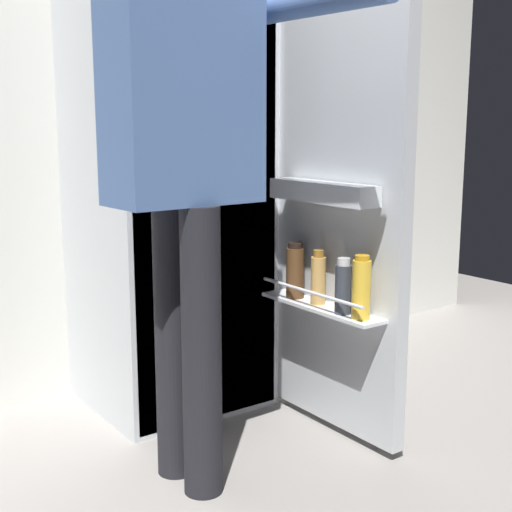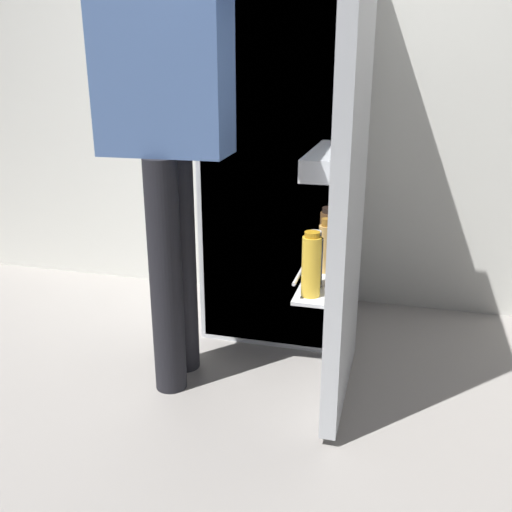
# 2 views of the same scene
# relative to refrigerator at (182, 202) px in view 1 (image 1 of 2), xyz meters

# --- Properties ---
(ground_plane) EXTENTS (5.91, 5.91, 0.00)m
(ground_plane) POSITION_rel_refrigerator_xyz_m (-0.03, -0.50, -0.82)
(ground_plane) COLOR gray
(kitchen_wall) EXTENTS (4.40, 0.10, 2.53)m
(kitchen_wall) POSITION_rel_refrigerator_xyz_m (-0.03, 0.41, 0.44)
(kitchen_wall) COLOR silver
(kitchen_wall) RESTS_ON ground_plane
(refrigerator) EXTENTS (0.70, 1.24, 1.64)m
(refrigerator) POSITION_rel_refrigerator_xyz_m (0.00, 0.00, 0.00)
(refrigerator) COLOR silver
(refrigerator) RESTS_ON ground_plane
(person) EXTENTS (0.58, 0.77, 1.78)m
(person) POSITION_rel_refrigerator_xyz_m (-0.31, -0.58, 0.26)
(person) COLOR black
(person) RESTS_ON ground_plane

